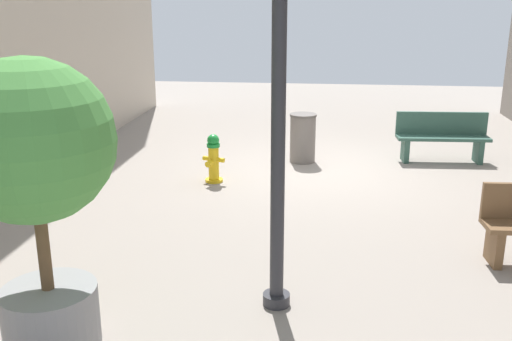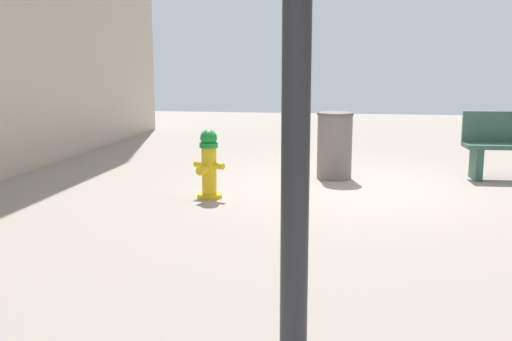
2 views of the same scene
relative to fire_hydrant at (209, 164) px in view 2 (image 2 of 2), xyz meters
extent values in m
plane|color=gray|center=(-1.81, -0.92, -0.42)|extent=(23.40, 23.40, 0.00)
cylinder|color=gold|center=(0.00, -0.01, -0.39)|extent=(0.31, 0.31, 0.05)
cylinder|color=gold|center=(0.00, -0.01, -0.08)|extent=(0.18, 0.18, 0.57)
cylinder|color=#198C33|center=(0.00, -0.01, 0.23)|extent=(0.22, 0.22, 0.06)
sphere|color=#198C33|center=(0.00, -0.01, 0.32)|extent=(0.21, 0.21, 0.21)
cylinder|color=gold|center=(-0.13, 0.04, -0.02)|extent=(0.15, 0.12, 0.08)
cylinder|color=gold|center=(0.13, -0.05, -0.02)|extent=(0.15, 0.12, 0.08)
cylinder|color=gold|center=(0.04, 0.14, -0.06)|extent=(0.14, 0.17, 0.11)
cube|color=#33594C|center=(-3.46, -1.76, -0.19)|extent=(0.12, 0.40, 0.45)
cylinder|color=slate|center=(-1.47, -1.50, 0.03)|extent=(0.49, 0.49, 0.90)
cylinder|color=#5B5551|center=(-1.47, -1.50, 0.50)|extent=(0.52, 0.52, 0.04)
camera|label=1|loc=(-1.86, 9.37, 2.59)|focal=40.36mm
camera|label=2|loc=(-1.70, 6.89, 1.21)|focal=41.49mm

